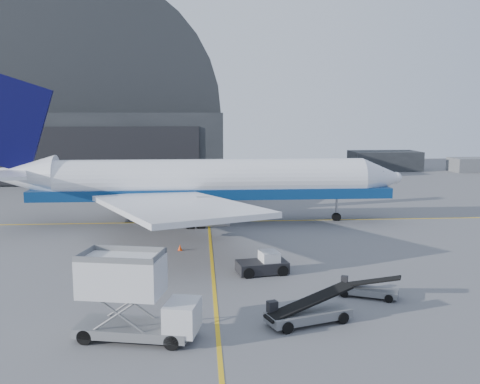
{
  "coord_description": "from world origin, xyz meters",
  "views": [
    {
      "loc": [
        -0.85,
        -38.0,
        11.83
      ],
      "look_at": [
        2.87,
        11.78,
        4.5
      ],
      "focal_mm": 40.0,
      "sensor_mm": 36.0,
      "label": 1
    }
  ],
  "objects": [
    {
      "name": "ground",
      "position": [
        0.0,
        0.0,
        0.0
      ],
      "size": [
        200.0,
        200.0,
        0.0
      ],
      "primitive_type": "plane",
      "color": "#565659",
      "rests_on": "ground"
    },
    {
      "name": "belt_loader_a",
      "position": [
        5.14,
        -9.36,
        0.62
      ],
      "size": [
        5.31,
        3.16,
        2.0
      ],
      "rotation": [
        0.0,
        0.0,
        0.33
      ],
      "color": "slate",
      "rests_on": "ground"
    },
    {
      "name": "pushback_tug",
      "position": [
        3.78,
        0.43,
        0.64
      ],
      "size": [
        4.0,
        2.74,
        1.71
      ],
      "rotation": [
        0.0,
        0.0,
        0.18
      ],
      "color": "black",
      "rests_on": "ground"
    },
    {
      "name": "distant_bldg_b",
      "position": [
        55.0,
        68.0,
        0.0
      ],
      "size": [
        8.0,
        6.0,
        2.8
      ],
      "primitive_type": "cube",
      "color": "slate",
      "rests_on": "ground"
    },
    {
      "name": "distant_bldg_a",
      "position": [
        38.0,
        72.0,
        0.0
      ],
      "size": [
        14.0,
        8.0,
        4.0
      ],
      "primitive_type": "cube",
      "color": "black",
      "rests_on": "ground"
    },
    {
      "name": "hangar",
      "position": [
        -22.0,
        64.95,
        9.54
      ],
      "size": [
        50.0,
        28.3,
        28.0
      ],
      "color": "black",
      "rests_on": "ground"
    },
    {
      "name": "belt_loader_b",
      "position": [
        9.89,
        -5.21,
        0.48
      ],
      "size": [
        4.1,
        2.79,
        1.57
      ],
      "rotation": [
        0.0,
        0.0,
        -0.43
      ],
      "color": "slate",
      "rests_on": "ground"
    },
    {
      "name": "airliner",
      "position": [
        -1.45,
        19.5,
        4.52
      ],
      "size": [
        45.99,
        44.59,
        16.14
      ],
      "color": "white",
      "rests_on": "ground"
    },
    {
      "name": "traffic_cone",
      "position": [
        -2.7,
        7.68,
        0.26
      ],
      "size": [
        0.37,
        0.37,
        0.54
      ],
      "color": "#F24007",
      "rests_on": "ground"
    },
    {
      "name": "catering_truck",
      "position": [
        -4.48,
        -10.71,
        2.24
      ],
      "size": [
        6.8,
        3.69,
        4.43
      ],
      "rotation": [
        0.0,
        0.0,
        -0.22
      ],
      "color": "slate",
      "rests_on": "ground"
    },
    {
      "name": "taxi_lines",
      "position": [
        0.0,
        12.67,
        0.01
      ],
      "size": [
        80.0,
        42.12,
        0.02
      ],
      "color": "gold",
      "rests_on": "ground"
    }
  ]
}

